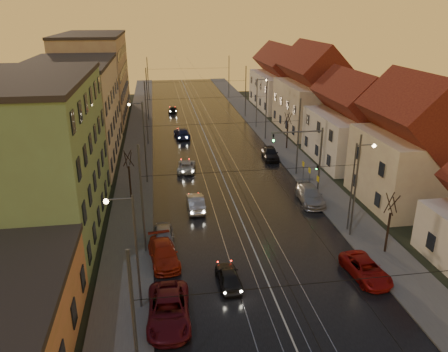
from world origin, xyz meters
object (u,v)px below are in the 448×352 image
driving_car_0 (229,277)px  parked_left_1 (169,310)px  street_lamp_0 (131,242)px  parked_left_3 (164,237)px  traffic_light_mast (311,153)px  driving_car_4 (173,109)px  parked_left_2 (164,253)px  street_lamp_2 (141,127)px  street_lamp_1 (356,179)px  driving_car_2 (186,166)px  parked_right_1 (310,195)px  parked_right_2 (270,153)px  driving_car_1 (196,203)px  parked_right_0 (366,269)px  street_lamp_3 (259,98)px  driving_car_3 (182,133)px

driving_car_0 → parked_left_1: 5.33m
street_lamp_0 → parked_left_1: bearing=-36.1°
parked_left_3 → traffic_light_mast: bearing=27.7°
street_lamp_0 → driving_car_4: bearing=85.1°
parked_left_2 → driving_car_0: bearing=-47.4°
parked_left_1 → parked_left_2: (-0.15, 6.91, -0.06)m
traffic_light_mast → street_lamp_2: bearing=144.9°
street_lamp_1 → driving_car_2: size_ratio=1.82×
driving_car_0 → parked_right_1: parked_right_1 is taller
street_lamp_2 → traffic_light_mast: (17.10, -12.00, -0.29)m
street_lamp_2 → driving_car_2: street_lamp_2 is taller
street_lamp_1 → parked_right_2: bearing=95.8°
driving_car_1 → driving_car_2: size_ratio=1.01×
traffic_light_mast → driving_car_1: bearing=-172.2°
street_lamp_2 → parked_right_0: 31.73m
street_lamp_1 → parked_right_0: size_ratio=1.70×
driving_car_0 → street_lamp_2: bearing=-77.9°
driving_car_0 → parked_right_2: parked_right_2 is taller
driving_car_4 → parked_left_2: bearing=94.6°
parked_right_0 → driving_car_1: bearing=124.6°
street_lamp_3 → driving_car_3: street_lamp_3 is taller
traffic_light_mast → parked_left_2: size_ratio=1.45×
street_lamp_2 → driving_car_0: 27.38m
driving_car_0 → parked_left_1: parked_left_1 is taller
street_lamp_3 → parked_right_1: size_ratio=1.49×
street_lamp_3 → parked_right_0: 43.18m
street_lamp_3 → parked_left_3: bearing=-114.2°
driving_car_3 → parked_left_1: size_ratio=0.88×
street_lamp_2 → parked_right_2: street_lamp_2 is taller
street_lamp_3 → driving_car_2: (-13.09, -18.61, -4.28)m
street_lamp_1 → driving_car_4: (-13.27, 49.38, -4.27)m
driving_car_2 → parked_left_1: size_ratio=0.78×
driving_car_3 → parked_right_0: 40.41m
street_lamp_0 → driving_car_2: size_ratio=1.82×
street_lamp_0 → street_lamp_3: (18.21, 44.00, 0.00)m
street_lamp_0 → street_lamp_2: bearing=90.0°
driving_car_3 → parked_right_0: driving_car_3 is taller
traffic_light_mast → parked_left_3: traffic_light_mast is taller
street_lamp_1 → parked_left_1: (-16.16, -9.49, -4.10)m
street_lamp_2 → parked_right_0: street_lamp_2 is taller
street_lamp_1 → parked_left_3: bearing=-179.8°
parked_left_1 → parked_right_1: (14.66, 15.87, -0.01)m
street_lamp_3 → parked_right_1: (-1.50, -29.62, -4.11)m
driving_car_1 → parked_right_1: bearing=179.9°
driving_car_3 → driving_car_4: (-0.60, 17.35, -0.11)m
driving_car_0 → driving_car_4: (-1.38, 55.69, -0.03)m
driving_car_0 → driving_car_1: bearing=-86.3°
traffic_light_mast → driving_car_2: (-11.97, 9.39, -3.99)m
parked_right_2 → driving_car_3: bearing=136.9°
street_lamp_3 → street_lamp_2: bearing=-138.7°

